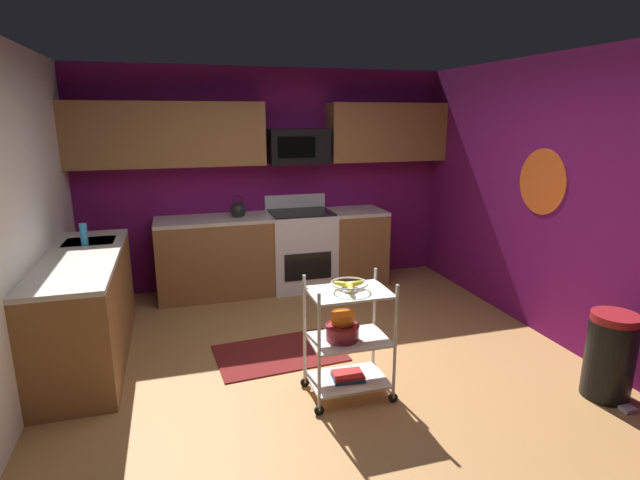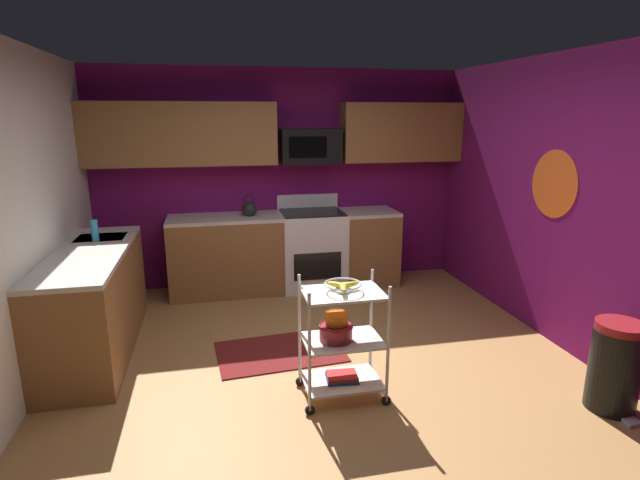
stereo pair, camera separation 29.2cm
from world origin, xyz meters
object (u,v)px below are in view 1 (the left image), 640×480
(fruit_bowl, at_px, (349,285))
(kettle, at_px, (238,210))
(oven_range, at_px, (301,249))
(mixing_bowl_small, at_px, (343,318))
(dish_soap_bottle, at_px, (84,234))
(trash_can, at_px, (610,356))
(microwave, at_px, (298,146))
(book_stack, at_px, (348,376))
(mixing_bowl_large, at_px, (342,332))
(rolling_cart, at_px, (349,339))

(fruit_bowl, relative_size, kettle, 1.03)
(oven_range, height_order, fruit_bowl, oven_range)
(fruit_bowl, bearing_deg, mixing_bowl_small, 144.64)
(dish_soap_bottle, xyz_separation_m, trash_can, (3.81, -2.14, -0.69))
(microwave, bearing_deg, dish_soap_bottle, -155.80)
(dish_soap_bottle, bearing_deg, fruit_bowl, -38.73)
(mixing_bowl_small, bearing_deg, book_stack, -35.36)
(mixing_bowl_small, relative_size, dish_soap_bottle, 0.91)
(fruit_bowl, bearing_deg, dish_soap_bottle, 141.27)
(kettle, bearing_deg, fruit_bowl, -79.22)
(mixing_bowl_large, bearing_deg, rolling_cart, 0.00)
(oven_range, relative_size, fruit_bowl, 4.04)
(fruit_bowl, bearing_deg, microwave, 84.02)
(fruit_bowl, bearing_deg, book_stack, 0.00)
(book_stack, relative_size, kettle, 0.93)
(mixing_bowl_small, bearing_deg, kettle, 100.06)
(mixing_bowl_small, height_order, trash_can, trash_can)
(microwave, relative_size, mixing_bowl_large, 2.78)
(book_stack, bearing_deg, dish_soap_bottle, 141.27)
(mixing_bowl_small, bearing_deg, dish_soap_bottle, 141.21)
(mixing_bowl_large, bearing_deg, book_stack, 0.00)
(fruit_bowl, distance_m, mixing_bowl_large, 0.36)
(trash_can, bearing_deg, microwave, 116.65)
(oven_range, bearing_deg, microwave, 90.26)
(book_stack, xyz_separation_m, dish_soap_bottle, (-1.96, 1.57, 0.87))
(mixing_bowl_small, distance_m, trash_can, 2.00)
(dish_soap_bottle, height_order, trash_can, dish_soap_bottle)
(fruit_bowl, bearing_deg, kettle, 100.78)
(oven_range, bearing_deg, fruit_bowl, -96.25)
(microwave, relative_size, fruit_bowl, 2.57)
(oven_range, bearing_deg, dish_soap_bottle, -158.08)
(mixing_bowl_small, bearing_deg, microwave, 83.14)
(mixing_bowl_large, relative_size, dish_soap_bottle, 1.26)
(mixing_bowl_large, bearing_deg, mixing_bowl_small, 64.51)
(oven_range, distance_m, book_stack, 2.51)
(oven_range, relative_size, microwave, 1.57)
(dish_soap_bottle, bearing_deg, mixing_bowl_small, -38.79)
(oven_range, bearing_deg, mixing_bowl_large, -97.37)
(oven_range, height_order, dish_soap_bottle, dish_soap_bottle)
(microwave, height_order, dish_soap_bottle, microwave)
(oven_range, bearing_deg, mixing_bowl_small, -97.16)
(rolling_cart, bearing_deg, book_stack, 0.00)
(fruit_bowl, bearing_deg, rolling_cart, 0.00)
(book_stack, height_order, dish_soap_bottle, dish_soap_bottle)
(rolling_cart, relative_size, kettle, 3.47)
(book_stack, bearing_deg, mixing_bowl_large, 180.00)
(microwave, relative_size, book_stack, 2.84)
(fruit_bowl, relative_size, dish_soap_bottle, 1.36)
(mixing_bowl_small, xyz_separation_m, dish_soap_bottle, (-1.93, 1.55, 0.40))
(kettle, bearing_deg, oven_range, 0.30)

